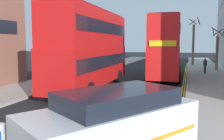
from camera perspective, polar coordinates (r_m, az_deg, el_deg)
name	(u,v)px	position (r m, az deg, el deg)	size (l,w,h in m)	color
sidewalk_right	(216,90)	(18.70, 22.78, -4.30)	(4.00, 80.00, 0.14)	#9E9991
sidewalk_left	(51,82)	(21.70, -13.85, -2.61)	(4.00, 80.00, 0.14)	#9E9991
kerb_line_outer	(184,95)	(16.65, 16.17, -5.53)	(0.10, 56.00, 0.01)	yellow
kerb_line_inner	(181,95)	(16.66, 15.62, -5.51)	(0.10, 56.00, 0.01)	yellow
double_decker_bus_away	(91,47)	(18.00, -4.94, 5.25)	(2.92, 10.84, 5.64)	red
double_decker_bus_oncoming	(166,46)	(24.33, 12.30, 5.35)	(3.12, 10.89, 5.64)	red
taxi_minivan	(110,131)	(6.50, -0.42, -13.92)	(4.22, 5.03, 2.12)	silver
pedestrian_far	(205,66)	(27.74, 20.58, 0.96)	(0.34, 0.22, 1.62)	#2D2D38
street_tree_mid	(193,43)	(38.38, 18.16, 5.92)	(1.61, 1.56, 6.85)	#6B6047
street_tree_far	(217,49)	(31.72, 23.02, 4.42)	(1.84, 1.84, 5.23)	#6B6047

